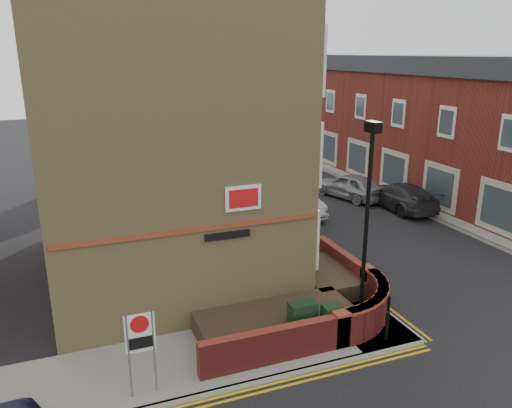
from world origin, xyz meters
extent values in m
plane|color=black|center=(0.00, 0.00, 0.00)|extent=(120.00, 120.00, 0.00)
cube|color=gray|center=(-3.50, 1.50, 0.06)|extent=(13.00, 3.00, 0.12)
cube|color=gray|center=(2.00, 16.00, 0.06)|extent=(2.00, 32.00, 0.12)
cube|color=gray|center=(13.00, 13.00, 0.06)|extent=(4.00, 40.00, 0.12)
cube|color=gray|center=(-3.50, 0.00, 0.06)|extent=(13.00, 0.15, 0.12)
cube|color=gray|center=(3.00, 16.00, 0.06)|extent=(0.15, 32.00, 0.12)
cube|color=gray|center=(11.00, 13.00, 0.06)|extent=(0.15, 40.00, 0.12)
cube|color=gold|center=(-3.50, -0.25, 0.01)|extent=(13.00, 0.28, 0.01)
cube|color=gold|center=(3.25, 16.00, 0.01)|extent=(0.28, 32.00, 0.01)
cube|color=tan|center=(-3.00, 8.00, 5.62)|extent=(8.00, 10.00, 11.00)
cube|color=brown|center=(-3.00, 2.97, 3.32)|extent=(7.80, 0.06, 0.15)
cube|color=white|center=(-1.50, 2.96, 4.12)|extent=(1.10, 0.05, 0.75)
cube|color=black|center=(-2.00, 2.96, 3.02)|extent=(1.40, 0.04, 0.22)
cylinder|color=black|center=(1.60, 1.20, 3.12)|extent=(0.12, 0.12, 6.00)
cylinder|color=black|center=(1.60, 1.20, 0.52)|extent=(0.20, 0.20, 0.80)
cube|color=black|center=(1.60, 1.20, 6.27)|extent=(0.25, 0.50, 0.30)
cube|color=black|center=(-0.30, 1.30, 0.72)|extent=(0.80, 0.45, 1.20)
cube|color=black|center=(0.50, 1.00, 0.67)|extent=(0.55, 0.40, 1.10)
cylinder|color=black|center=(2.00, 0.40, 0.57)|extent=(0.11, 0.11, 0.90)
cylinder|color=black|center=(2.60, 1.20, 0.57)|extent=(0.11, 0.11, 0.90)
cylinder|color=slate|center=(-5.30, 0.50, 1.22)|extent=(0.06, 0.06, 2.20)
cylinder|color=slate|center=(-4.70, 0.50, 1.22)|extent=(0.06, 0.06, 2.20)
cube|color=white|center=(-5.00, 0.50, 1.82)|extent=(0.72, 0.04, 1.00)
cylinder|color=red|center=(-5.00, 0.47, 2.07)|extent=(0.44, 0.02, 0.44)
cube|color=maroon|center=(14.50, 17.00, 3.50)|extent=(5.00, 30.00, 7.00)
cube|color=#26282D|center=(14.50, 17.00, 7.50)|extent=(5.40, 30.40, 1.00)
cube|color=#B6AF96|center=(14.50, 38.00, 3.50)|extent=(5.00, 12.00, 7.00)
cube|color=#26282D|center=(14.50, 38.00, 7.50)|extent=(5.40, 12.40, 1.00)
cylinder|color=#382B1E|center=(2.00, 14.00, 2.40)|extent=(0.24, 0.24, 4.55)
sphere|color=#1F4717|center=(2.00, 14.00, 5.00)|extent=(3.64, 3.64, 3.64)
sphere|color=#1F4717|center=(2.40, 13.70, 4.15)|extent=(2.60, 2.60, 2.60)
sphere|color=#1F4717|center=(1.70, 14.40, 4.54)|extent=(2.86, 2.86, 2.86)
cylinder|color=#382B1E|center=(2.00, 22.00, 2.64)|extent=(0.24, 0.24, 5.04)
sphere|color=#1F4717|center=(2.00, 22.00, 5.52)|extent=(4.03, 4.03, 4.03)
sphere|color=#1F4717|center=(2.40, 21.70, 4.58)|extent=(2.88, 2.88, 2.88)
sphere|color=#1F4717|center=(1.70, 22.40, 5.02)|extent=(3.17, 3.17, 3.17)
cylinder|color=#382B1E|center=(2.00, 30.00, 2.50)|extent=(0.24, 0.24, 4.76)
sphere|color=#1F4717|center=(2.00, 30.00, 5.22)|extent=(3.81, 3.81, 3.81)
sphere|color=#1F4717|center=(2.40, 29.70, 4.34)|extent=(2.72, 2.72, 2.72)
sphere|color=#1F4717|center=(1.70, 30.40, 4.74)|extent=(2.99, 2.99, 2.99)
cylinder|color=black|center=(2.40, 25.00, 1.72)|extent=(0.10, 0.10, 3.20)
imported|color=black|center=(2.40, 25.00, 3.82)|extent=(0.20, 0.16, 1.00)
imported|color=#A5A8AD|center=(4.67, 12.61, 0.77)|extent=(1.93, 4.75, 1.53)
imported|color=#9F2E11|center=(4.90, 22.44, 0.76)|extent=(2.55, 5.46, 1.51)
imported|color=#2B2B30|center=(10.50, 11.28, 0.72)|extent=(2.10, 4.99, 1.44)
imported|color=gray|center=(9.00, 14.00, 0.75)|extent=(3.07, 4.75, 1.50)
camera|label=1|loc=(-6.17, -10.20, 8.20)|focal=35.00mm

